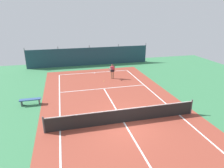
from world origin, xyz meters
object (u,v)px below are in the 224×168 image
(tennis_player, at_px, (112,70))
(tennis_net, at_px, (124,116))
(tennis_ball_near_player, at_px, (104,81))
(courtside_bench, at_px, (30,100))

(tennis_player, bearing_deg, tennis_net, 88.27)
(tennis_net, distance_m, tennis_ball_near_player, 8.48)
(tennis_player, height_order, tennis_ball_near_player, tennis_player)
(tennis_net, relative_size, tennis_player, 6.17)
(courtside_bench, bearing_deg, tennis_net, -34.68)
(tennis_ball_near_player, relative_size, courtside_bench, 0.04)
(tennis_net, distance_m, courtside_bench, 7.67)
(tennis_player, relative_size, courtside_bench, 1.03)
(tennis_net, distance_m, tennis_player, 9.30)
(tennis_net, relative_size, courtside_bench, 6.33)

